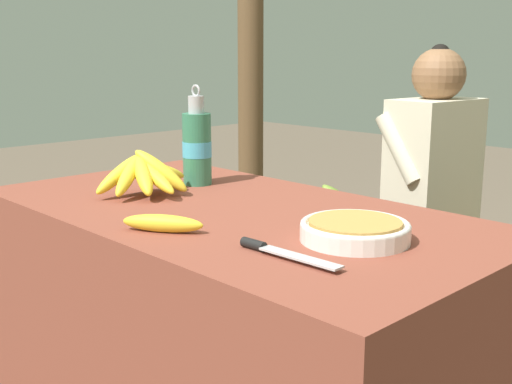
% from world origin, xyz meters
% --- Properties ---
extents(market_counter, '(1.32, 0.70, 0.69)m').
position_xyz_m(market_counter, '(0.00, 0.00, 0.34)').
color(market_counter, brown).
rests_on(market_counter, ground_plane).
extents(banana_bunch_ripe, '(0.19, 0.28, 0.13)m').
position_xyz_m(banana_bunch_ripe, '(-0.27, -0.06, 0.75)').
color(banana_bunch_ripe, '#4C381E').
rests_on(banana_bunch_ripe, market_counter).
extents(serving_bowl, '(0.22, 0.22, 0.04)m').
position_xyz_m(serving_bowl, '(0.37, 0.00, 0.71)').
color(serving_bowl, white).
rests_on(serving_bowl, market_counter).
extents(water_bottle, '(0.08, 0.08, 0.28)m').
position_xyz_m(water_bottle, '(-0.29, 0.13, 0.80)').
color(water_bottle, '#337556').
rests_on(water_bottle, market_counter).
extents(loose_banana_front, '(0.17, 0.13, 0.04)m').
position_xyz_m(loose_banana_front, '(0.05, -0.24, 0.70)').
color(loose_banana_front, yellow).
rests_on(loose_banana_front, market_counter).
extents(knife, '(0.23, 0.03, 0.02)m').
position_xyz_m(knife, '(0.33, -0.19, 0.70)').
color(knife, '#BCBCC1').
rests_on(knife, market_counter).
extents(wooden_bench, '(1.63, 0.32, 0.40)m').
position_xyz_m(wooden_bench, '(-0.15, 1.07, 0.34)').
color(wooden_bench, '#4C3823').
rests_on(wooden_bench, ground_plane).
extents(seated_vendor, '(0.42, 0.40, 1.09)m').
position_xyz_m(seated_vendor, '(-0.11, 1.04, 0.62)').
color(seated_vendor, '#564C60').
rests_on(seated_vendor, ground_plane).
extents(banana_bunch_green, '(0.16, 0.25, 0.11)m').
position_xyz_m(banana_bunch_green, '(-0.57, 1.07, 0.46)').
color(banana_bunch_green, '#4C381E').
rests_on(banana_bunch_green, wooden_bench).
extents(support_post_near, '(0.14, 0.14, 2.56)m').
position_xyz_m(support_post_near, '(-1.40, 1.40, 1.28)').
color(support_post_near, brown).
rests_on(support_post_near, ground_plane).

